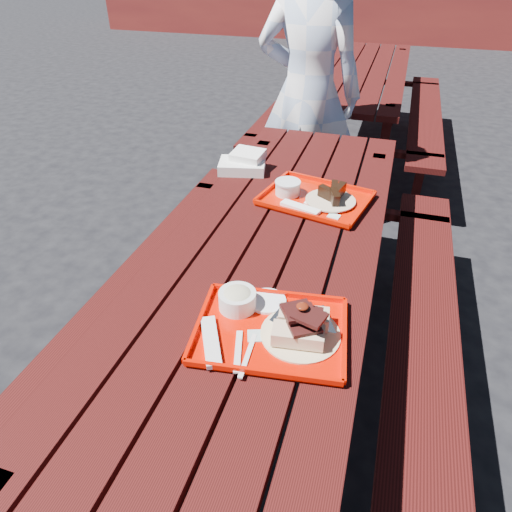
% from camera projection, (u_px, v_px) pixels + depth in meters
% --- Properties ---
extents(ground, '(60.00, 60.00, 0.00)m').
position_uv_depth(ground, '(266.00, 390.00, 2.01)').
color(ground, black).
rests_on(ground, ground).
extents(picnic_table_near, '(1.41, 2.40, 0.75)m').
position_uv_depth(picnic_table_near, '(268.00, 291.00, 1.69)').
color(picnic_table_near, '#390C0A').
rests_on(picnic_table_near, ground).
extents(picnic_table_far, '(1.41, 2.40, 0.75)m').
position_uv_depth(picnic_table_far, '(358.00, 92.00, 3.89)').
color(picnic_table_far, '#390C0A').
rests_on(picnic_table_far, ground).
extents(near_tray, '(0.44, 0.37, 0.13)m').
position_uv_depth(near_tray, '(272.00, 321.00, 1.24)').
color(near_tray, red).
rests_on(near_tray, picnic_table_near).
extents(far_tray, '(0.47, 0.40, 0.07)m').
position_uv_depth(far_tray, '(314.00, 197.00, 1.86)').
color(far_tray, red).
rests_on(far_tray, picnic_table_near).
extents(white_cloth, '(0.24, 0.19, 0.09)m').
position_uv_depth(white_cloth, '(244.00, 163.00, 2.10)').
color(white_cloth, white).
rests_on(white_cloth, picnic_table_near).
extents(person, '(0.66, 0.45, 1.74)m').
position_uv_depth(person, '(308.00, 94.00, 2.73)').
color(person, '#B4CCF0').
rests_on(person, ground).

